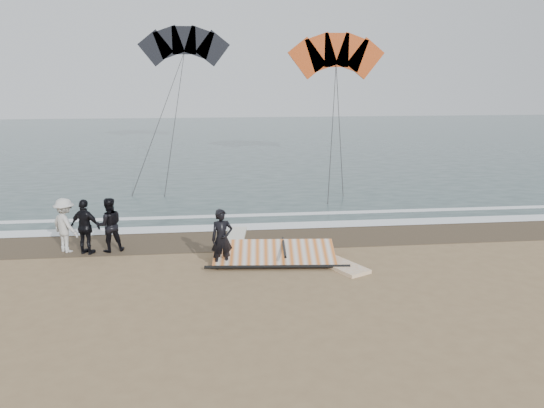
{
  "coord_description": "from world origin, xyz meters",
  "views": [
    {
      "loc": [
        -1.46,
        -13.4,
        5.61
      ],
      "look_at": [
        0.4,
        3.0,
        1.6
      ],
      "focal_mm": 35.0,
      "sensor_mm": 36.0,
      "label": 1
    }
  ],
  "objects_px": {
    "board_white": "(331,261)",
    "board_cream": "(235,238)",
    "man_main": "(222,239)",
    "sail_rig": "(272,254)"
  },
  "relations": [
    {
      "from": "sail_rig",
      "to": "board_cream",
      "type": "bearing_deg",
      "value": 114.21
    },
    {
      "from": "man_main",
      "to": "board_cream",
      "type": "height_order",
      "value": "man_main"
    },
    {
      "from": "board_white",
      "to": "sail_rig",
      "type": "distance_m",
      "value": 1.86
    },
    {
      "from": "man_main",
      "to": "board_white",
      "type": "bearing_deg",
      "value": -11.77
    },
    {
      "from": "man_main",
      "to": "sail_rig",
      "type": "height_order",
      "value": "man_main"
    },
    {
      "from": "man_main",
      "to": "board_cream",
      "type": "xyz_separation_m",
      "value": [
        0.51,
        2.81,
        -0.85
      ]
    },
    {
      "from": "board_white",
      "to": "sail_rig",
      "type": "height_order",
      "value": "sail_rig"
    },
    {
      "from": "man_main",
      "to": "sail_rig",
      "type": "bearing_deg",
      "value": 5.66
    },
    {
      "from": "board_white",
      "to": "board_cream",
      "type": "bearing_deg",
      "value": 108.43
    },
    {
      "from": "man_main",
      "to": "board_white",
      "type": "xyz_separation_m",
      "value": [
        3.34,
        0.05,
        -0.85
      ]
    }
  ]
}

